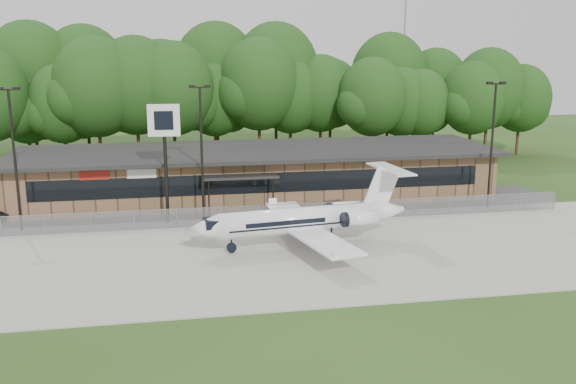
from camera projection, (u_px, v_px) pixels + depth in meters
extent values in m
plane|color=#2D4117|center=(318.00, 302.00, 33.33)|extent=(160.00, 160.00, 0.00)
cube|color=#9E9B93|center=(290.00, 253.00, 40.99)|extent=(64.00, 18.00, 0.08)
cube|color=#383835|center=(264.00, 209.00, 52.02)|extent=(50.00, 9.00, 0.06)
cube|color=brown|center=(256.00, 174.00, 55.89)|extent=(40.00, 10.00, 4.00)
cube|color=black|center=(264.00, 183.00, 51.01)|extent=(36.00, 0.08, 1.60)
cube|color=black|center=(257.00, 151.00, 54.92)|extent=(41.00, 11.50, 0.30)
cube|color=black|center=(240.00, 177.00, 49.94)|extent=(6.00, 1.60, 0.20)
cube|color=maroon|center=(94.00, 175.00, 48.45)|extent=(2.20, 0.06, 0.70)
cube|color=silver|center=(142.00, 174.00, 49.07)|extent=(2.20, 0.06, 0.70)
cube|color=gray|center=(272.00, 214.00, 47.54)|extent=(46.00, 0.03, 1.50)
cube|color=gray|center=(272.00, 205.00, 47.37)|extent=(46.00, 0.04, 0.04)
cylinder|color=gray|center=(404.00, 49.00, 80.37)|extent=(0.20, 0.20, 25.00)
cylinder|color=black|center=(15.00, 162.00, 44.87)|extent=(0.18, 0.18, 10.00)
cube|color=black|center=(8.00, 90.00, 43.73)|extent=(1.20, 0.12, 0.12)
cube|color=black|center=(16.00, 88.00, 43.81)|extent=(0.45, 0.30, 0.22)
cylinder|color=black|center=(202.00, 157.00, 47.15)|extent=(0.18, 0.18, 10.00)
cube|color=black|center=(200.00, 87.00, 46.01)|extent=(1.20, 0.12, 0.12)
cube|color=black|center=(192.00, 86.00, 45.90)|extent=(0.45, 0.30, 0.22)
cube|color=black|center=(207.00, 86.00, 46.09)|extent=(0.45, 0.30, 0.22)
cylinder|color=black|center=(492.00, 148.00, 51.17)|extent=(0.18, 0.18, 10.00)
cube|color=black|center=(496.00, 84.00, 50.04)|extent=(1.20, 0.12, 0.12)
cube|color=black|center=(490.00, 83.00, 49.92)|extent=(0.45, 0.30, 0.22)
cube|color=black|center=(503.00, 83.00, 50.12)|extent=(0.45, 0.30, 0.22)
cylinder|color=white|center=(298.00, 221.00, 41.77)|extent=(10.72, 3.04, 1.69)
cone|color=white|center=(201.00, 230.00, 39.88)|extent=(2.32, 1.95, 1.69)
cone|color=white|center=(388.00, 211.00, 43.65)|extent=(2.53, 1.98, 1.69)
cube|color=white|center=(324.00, 243.00, 38.79)|extent=(3.13, 6.60, 0.13)
cube|color=white|center=(289.00, 215.00, 45.27)|extent=(3.13, 6.60, 0.13)
cylinder|color=white|center=(360.00, 219.00, 41.63)|extent=(2.43, 1.24, 0.95)
cylinder|color=white|center=(344.00, 210.00, 44.09)|extent=(2.43, 1.24, 0.95)
cube|color=white|center=(381.00, 190.00, 43.14)|extent=(2.60, 0.48, 3.19)
cube|color=white|center=(391.00, 170.00, 43.04)|extent=(1.99, 5.01, 0.11)
cube|color=black|center=(213.00, 224.00, 40.04)|extent=(1.21, 1.40, 0.53)
cube|color=black|center=(325.00, 240.00, 42.65)|extent=(1.17, 2.63, 0.74)
cylinder|color=black|center=(232.00, 249.00, 40.77)|extent=(0.71, 0.71, 0.23)
cylinder|color=black|center=(166.00, 168.00, 47.15)|extent=(0.27, 0.27, 8.44)
cube|color=silver|center=(164.00, 120.00, 46.36)|extent=(2.33, 0.41, 2.32)
cube|color=black|center=(164.00, 121.00, 46.23)|extent=(1.37, 0.13, 1.37)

